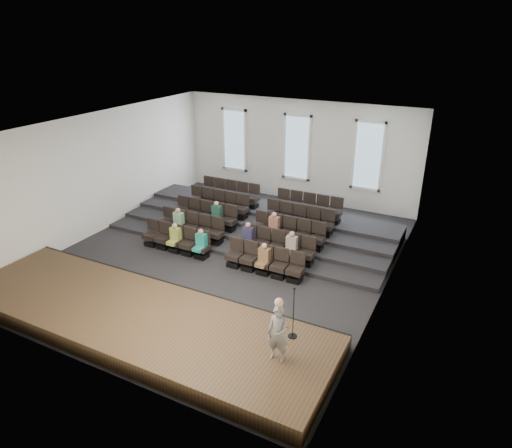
{
  "coord_description": "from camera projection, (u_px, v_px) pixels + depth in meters",
  "views": [
    {
      "loc": [
        8.18,
        -13.44,
        8.16
      ],
      "look_at": [
        1.05,
        0.5,
        1.33
      ],
      "focal_mm": 32.0,
      "sensor_mm": 36.0,
      "label": 1
    }
  ],
  "objects": [
    {
      "name": "wall_right",
      "position": [
        391.0,
        224.0,
        14.13
      ],
      "size": [
        0.04,
        14.0,
        5.0
      ],
      "primitive_type": "cube",
      "color": "white",
      "rests_on": "ground"
    },
    {
      "name": "stage",
      "position": [
        137.0,
        319.0,
        13.38
      ],
      "size": [
        11.8,
        3.6,
        0.5
      ],
      "primitive_type": "cube",
      "color": "#44301D",
      "rests_on": "ground"
    },
    {
      "name": "ground",
      "position": [
        226.0,
        255.0,
        17.64
      ],
      "size": [
        14.0,
        14.0,
        0.0
      ],
      "primitive_type": "plane",
      "color": "black",
      "rests_on": "ground"
    },
    {
      "name": "ceiling",
      "position": [
        222.0,
        126.0,
        15.64
      ],
      "size": [
        12.0,
        14.0,
        0.02
      ],
      "primitive_type": "cube",
      "color": "white",
      "rests_on": "ground"
    },
    {
      "name": "stage_lip",
      "position": [
        174.0,
        290.0,
        14.82
      ],
      "size": [
        11.8,
        0.06,
        0.52
      ],
      "primitive_type": "cube",
      "color": "black",
      "rests_on": "ground"
    },
    {
      "name": "windows",
      "position": [
        297.0,
        147.0,
        22.24
      ],
      "size": [
        8.44,
        0.1,
        3.24
      ],
      "color": "white",
      "rests_on": "wall_back"
    },
    {
      "name": "risers",
      "position": [
        262.0,
        222.0,
        20.15
      ],
      "size": [
        11.8,
        4.8,
        0.6
      ],
      "color": "black",
      "rests_on": "ground"
    },
    {
      "name": "speaker",
      "position": [
        278.0,
        334.0,
        11.11
      ],
      "size": [
        0.58,
        0.39,
        1.53
      ],
      "primitive_type": "imported",
      "rotation": [
        0.0,
        0.0,
        0.05
      ],
      "color": "slate",
      "rests_on": "stage"
    },
    {
      "name": "audience",
      "position": [
        230.0,
        233.0,
        17.58
      ],
      "size": [
        5.45,
        2.64,
        1.1
      ],
      "color": "#98A943",
      "rests_on": "seating_rows"
    },
    {
      "name": "mic_stand",
      "position": [
        293.0,
        322.0,
        12.05
      ],
      "size": [
        0.26,
        0.26,
        1.53
      ],
      "color": "black",
      "rests_on": "stage"
    },
    {
      "name": "wall_front",
      "position": [
        74.0,
        283.0,
        10.91
      ],
      "size": [
        12.0,
        0.04,
        5.0
      ],
      "primitive_type": "cube",
      "color": "white",
      "rests_on": "ground"
    },
    {
      "name": "wall_back",
      "position": [
        297.0,
        151.0,
        22.37
      ],
      "size": [
        12.0,
        0.04,
        5.0
      ],
      "primitive_type": "cube",
      "color": "white",
      "rests_on": "ground"
    },
    {
      "name": "wall_left",
      "position": [
        101.0,
        172.0,
        19.15
      ],
      "size": [
        0.04,
        14.0,
        5.0
      ],
      "primitive_type": "cube",
      "color": "white",
      "rests_on": "ground"
    },
    {
      "name": "seating_rows",
      "position": [
        245.0,
        225.0,
        18.63
      ],
      "size": [
        6.8,
        4.7,
        1.67
      ],
      "color": "black",
      "rests_on": "ground"
    }
  ]
}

